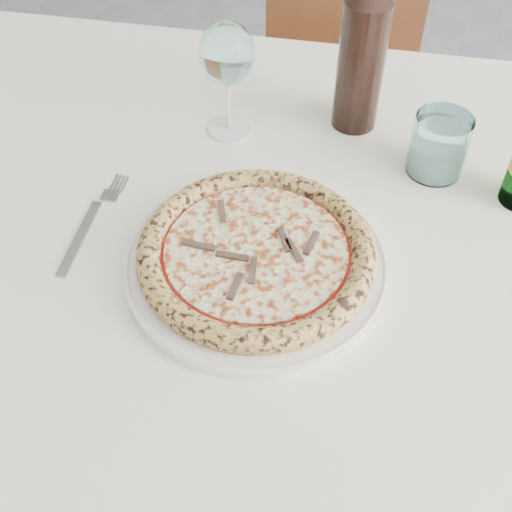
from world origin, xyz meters
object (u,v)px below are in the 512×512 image
object	(u,v)px
pizza	(256,253)
wine_glass	(227,56)
dining_table	(278,255)
chair_far	(343,54)
plate	(256,262)
wine_bottle	(362,53)
tumbler	(438,149)

from	to	relation	value
pizza	wine_glass	size ratio (longest dim) A/B	1.65
dining_table	chair_far	xyz separation A→B (m)	(-0.08, 0.81, -0.14)
chair_far	wine_glass	distance (m)	0.74
plate	wine_glass	xyz separation A→B (m)	(-0.13, 0.25, 0.12)
wine_glass	wine_bottle	bearing A→B (deg)	24.30
tumbler	wine_bottle	xyz separation A→B (m)	(-0.13, 0.07, 0.08)
wine_glass	wine_bottle	size ratio (longest dim) A/B	0.63
tumbler	wine_bottle	distance (m)	0.17
chair_far	pizza	world-z (taller)	chair_far
plate	wine_glass	bearing A→B (deg)	116.82
wine_bottle	plate	bearing A→B (deg)	-98.30
wine_bottle	tumbler	bearing A→B (deg)	-29.22
dining_table	wine_bottle	bearing A→B (deg)	78.20
dining_table	wine_glass	xyz separation A→B (m)	(-0.13, 0.15, 0.21)
plate	tumbler	world-z (taller)	tumbler
dining_table	tumbler	bearing A→B (deg)	40.73
plate	chair_far	bearing A→B (deg)	95.01
plate	wine_bottle	size ratio (longest dim) A/B	1.17
chair_far	wine_bottle	world-z (taller)	wine_bottle
plate	tumbler	size ratio (longest dim) A/B	3.70
chair_far	plate	xyz separation A→B (m)	(0.08, -0.91, 0.23)
chair_far	tumbler	world-z (taller)	chair_far
chair_far	plate	size ratio (longest dim) A/B	2.85
pizza	tumbler	bearing A→B (deg)	54.68
pizza	wine_bottle	size ratio (longest dim) A/B	1.04
pizza	tumbler	world-z (taller)	tumbler
pizza	wine_bottle	xyz separation A→B (m)	(0.05, 0.33, 0.09)
wine_glass	tumbler	xyz separation A→B (m)	(0.31, 0.00, -0.09)
wine_bottle	chair_far	bearing A→B (deg)	102.51
tumbler	wine_bottle	size ratio (longest dim) A/B	0.32
chair_far	tumbler	size ratio (longest dim) A/B	10.52
wine_bottle	wine_glass	bearing A→B (deg)	-155.70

